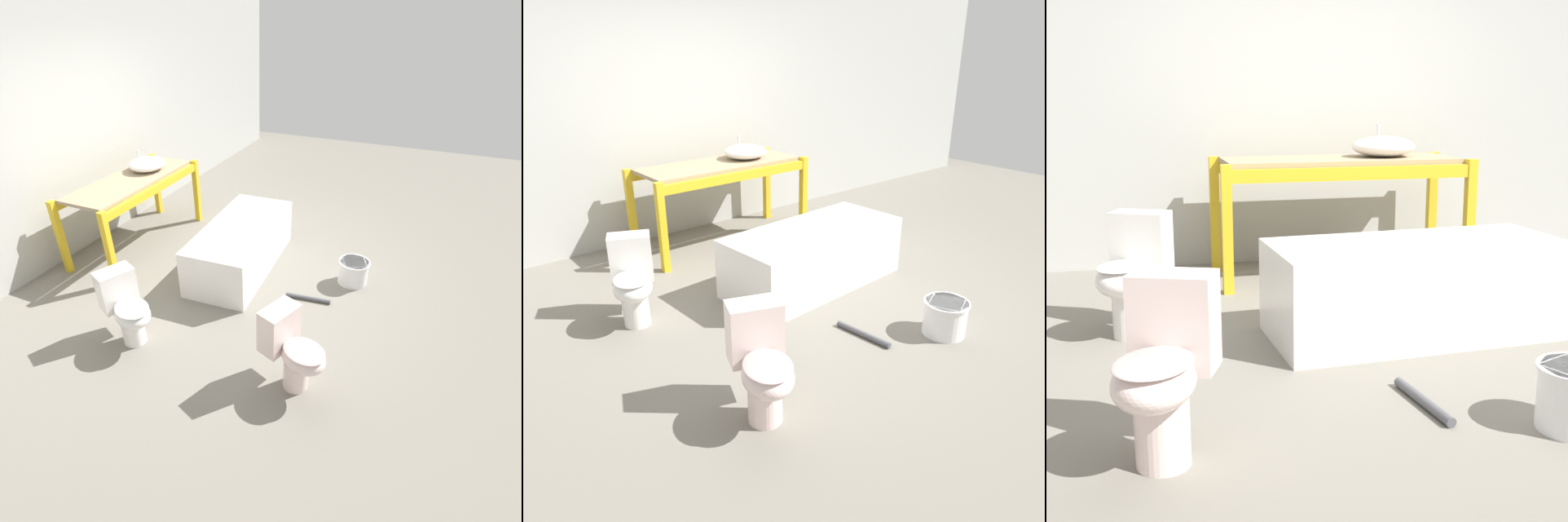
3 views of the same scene
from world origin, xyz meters
TOP-DOWN VIEW (x-y plane):
  - ground_plane at (0.00, 0.00)m, footprint 12.00×12.00m
  - warehouse_wall_rear at (0.00, 2.14)m, footprint 10.80×0.08m
  - shelving_rack at (0.15, 1.50)m, footprint 1.85×0.76m
  - sink_basin at (0.49, 1.50)m, footprint 0.48×0.44m
  - bathtub_main at (0.18, 0.05)m, footprint 1.69×0.81m
  - toilet_near at (-1.29, -1.10)m, footprint 0.48×0.61m
  - toilet_far at (-1.38, 0.43)m, footprint 0.50×0.61m
  - loose_pipe at (-0.17, -0.89)m, footprint 0.10×0.47m

SIDE VIEW (x-z plane):
  - ground_plane at x=0.00m, z-range 0.00..0.00m
  - loose_pipe at x=-0.17m, z-range 0.00..0.05m
  - bathtub_main at x=0.18m, z-range 0.04..0.58m
  - toilet_near at x=-1.29m, z-range 0.03..0.71m
  - toilet_far at x=-1.38m, z-range 0.03..0.71m
  - shelving_rack at x=0.15m, z-range 0.31..1.19m
  - sink_basin at x=0.49m, z-range 0.84..1.08m
  - warehouse_wall_rear at x=0.00m, z-range 0.00..3.20m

